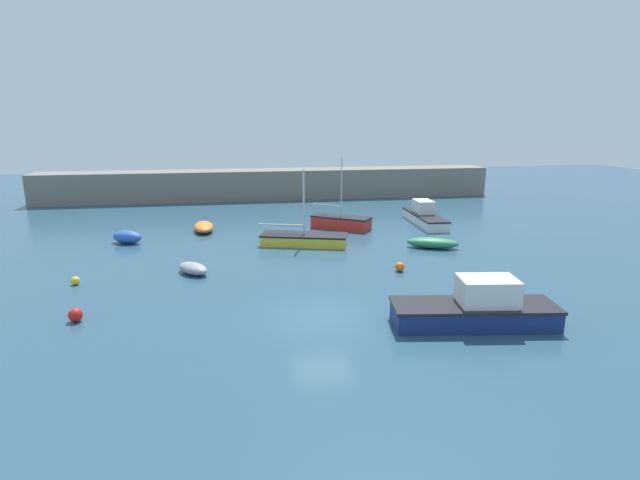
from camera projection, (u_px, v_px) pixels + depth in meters
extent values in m
cube|color=#284C60|center=(322.00, 319.00, 20.81)|extent=(120.00, 120.00, 0.20)
cube|color=slate|center=(270.00, 184.00, 50.86)|extent=(45.24, 3.46, 2.93)
ellipsoid|color=gray|center=(193.00, 268.00, 26.44)|extent=(2.13, 2.32, 0.59)
cube|color=red|center=(341.00, 223.00, 37.18)|extent=(4.42, 3.73, 0.83)
cube|color=black|center=(341.00, 217.00, 37.07)|extent=(4.51, 3.81, 0.12)
cylinder|color=silver|center=(341.00, 188.00, 36.54)|extent=(0.09, 0.09, 4.48)
cylinder|color=silver|center=(327.00, 205.00, 37.36)|extent=(1.98, 1.40, 0.07)
cube|color=yellow|center=(304.00, 240.00, 32.42)|extent=(5.74, 3.25, 0.61)
cube|color=black|center=(304.00, 235.00, 32.33)|extent=(5.85, 3.32, 0.12)
cylinder|color=silver|center=(304.00, 203.00, 31.83)|extent=(0.13, 0.13, 4.30)
cylinder|color=silver|center=(281.00, 225.00, 32.35)|extent=(2.89, 0.93, 0.10)
cube|color=white|center=(425.00, 220.00, 38.79)|extent=(1.94, 6.37, 0.67)
cube|color=black|center=(425.00, 215.00, 38.69)|extent=(1.98, 6.50, 0.12)
cube|color=silver|center=(423.00, 207.00, 39.03)|extent=(1.36, 2.02, 1.11)
ellipsoid|color=#2D56B7|center=(127.00, 237.00, 32.84)|extent=(2.33, 1.89, 0.85)
cube|color=navy|center=(473.00, 316.00, 19.88)|extent=(6.59, 2.88, 0.78)
cube|color=black|center=(474.00, 305.00, 19.77)|extent=(6.72, 2.94, 0.12)
cube|color=silver|center=(487.00, 292.00, 19.66)|extent=(2.42, 1.83, 1.18)
ellipsoid|color=#287A4C|center=(433.00, 243.00, 31.66)|extent=(3.47, 2.34, 0.66)
ellipsoid|color=orange|center=(204.00, 227.00, 36.27)|extent=(1.65, 3.16, 0.66)
sphere|color=yellow|center=(75.00, 281.00, 24.70)|extent=(0.42, 0.42, 0.42)
sphere|color=orange|center=(400.00, 267.00, 26.86)|extent=(0.51, 0.51, 0.51)
sphere|color=red|center=(75.00, 315.00, 20.23)|extent=(0.57, 0.57, 0.57)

